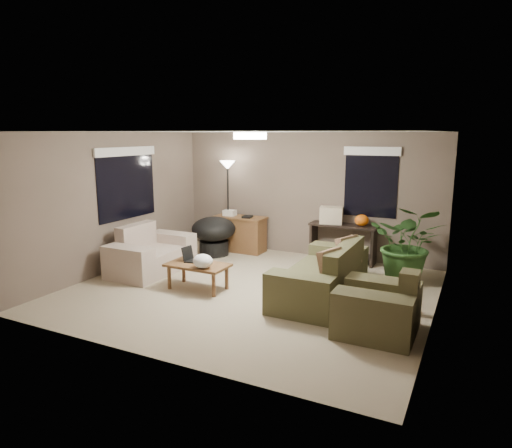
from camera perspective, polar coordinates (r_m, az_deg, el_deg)
The scene contains 20 objects.
room_shell at distance 7.09m, azimuth -0.72°, elevation 1.30°, with size 5.50×5.50×5.50m.
main_sofa at distance 7.13m, azimuth 8.45°, elevation -6.69°, with size 0.95×2.20×0.85m.
throw_pillows at distance 6.96m, azimuth 10.54°, elevation -4.16°, with size 0.38×1.40×0.47m.
loveseat at distance 8.53m, azimuth -13.07°, elevation -3.83°, with size 0.90×1.60×0.85m.
armchair at distance 6.04m, azimuth 15.09°, elevation -10.31°, with size 0.95×1.00×0.85m.
coffee_table at distance 7.41m, azimuth -7.30°, elevation -5.43°, with size 1.00×0.55×0.42m.
laptop at distance 7.55m, azimuth -7.97°, elevation -4.18°, with size 0.39×0.30×0.24m.
plastic_bag at distance 7.14m, azimuth -6.66°, elevation -4.63°, with size 0.32×0.28×0.22m, color white.
desk at distance 9.71m, azimuth -2.00°, elevation -1.22°, with size 1.10×0.50×0.75m.
desk_papers at distance 9.69m, azimuth -2.86°, elevation 1.30°, with size 0.68×0.27×0.12m.
console_table at distance 9.03m, azimuth 10.80°, elevation -1.99°, with size 1.30×0.40×0.75m.
pumpkin at distance 8.86m, azimuth 13.08°, elevation 0.45°, with size 0.27×0.27×0.22m, color orange.
cardboard_box at distance 9.00m, azimuth 9.38°, elevation 1.10°, with size 0.43×0.32×0.32m, color beige.
papasan_chair at distance 9.41m, azimuth -5.31°, elevation -1.11°, with size 1.19×1.19×0.80m.
floor_lamp at distance 9.68m, azimuth -3.56°, elevation 6.04°, with size 0.32×0.32×1.91m.
ceiling_fixture at distance 6.98m, azimuth -0.74°, elevation 10.96°, with size 0.50×0.50×0.10m, color white.
houseplant at distance 8.11m, azimuth 18.45°, elevation -3.32°, with size 1.19×1.32×1.03m, color #2D5923.
cat_scratching_post at distance 6.76m, azimuth 18.52°, elevation -8.89°, with size 0.32×0.32×0.50m.
window_left at distance 8.82m, azimuth -15.88°, elevation 6.34°, with size 0.05×1.56×1.33m.
window_back at distance 8.92m, azimuth 14.21°, elevation 6.50°, with size 1.06×0.05×1.33m.
Camera 1 is at (3.18, -6.22, 2.48)m, focal length 32.00 mm.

